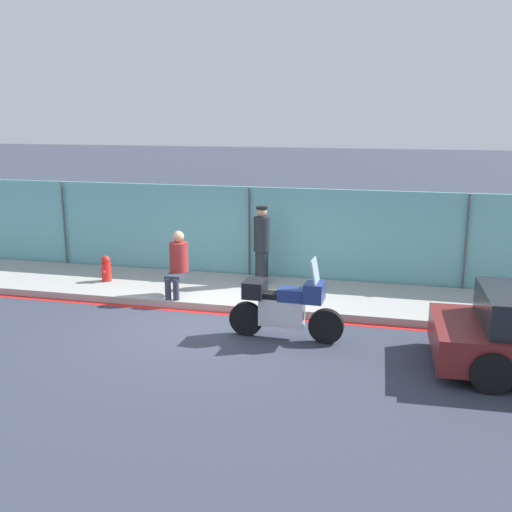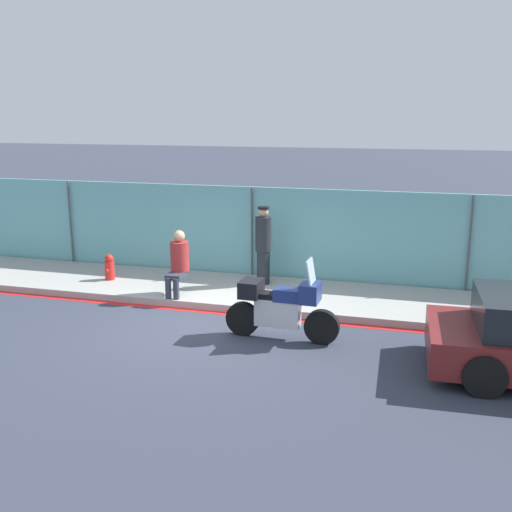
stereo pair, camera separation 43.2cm
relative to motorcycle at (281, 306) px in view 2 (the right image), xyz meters
The scene contains 8 objects.
ground_plane 1.68m from the motorcycle, behind, with size 120.00×120.00×0.00m, color #333847.
sidewalk 2.86m from the motorcycle, 123.44° to the left, with size 36.24×2.42×0.15m.
curb_paint_stripe 1.97m from the motorcycle, 145.94° to the left, with size 36.24×0.18×0.01m.
storefront_fence 3.99m from the motorcycle, 113.04° to the left, with size 34.43×0.17×2.26m.
motorcycle is the anchor object (origin of this frame).
officer_standing 3.10m from the motorcycle, 110.74° to the left, with size 0.36×0.36×1.77m.
person_seated_on_curb 3.10m from the motorcycle, 148.19° to the left, with size 0.40×0.71×1.38m.
fire_hydrant 5.14m from the motorcycle, 154.18° to the left, with size 0.22×0.28×0.60m.
Camera 2 is at (3.85, -10.02, 3.94)m, focal length 42.00 mm.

